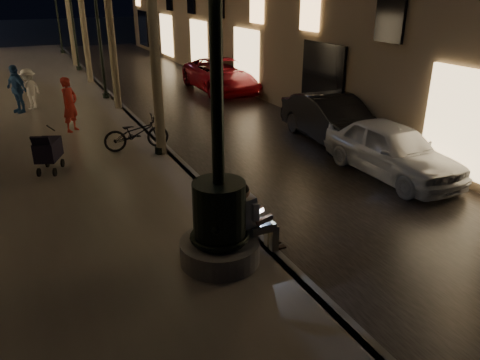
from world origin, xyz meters
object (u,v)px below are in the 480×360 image
lamp_curb_a (152,45)px  pedestrian_red (70,105)px  car_third (222,75)px  lamp_curb_d (56,8)px  pedestrian_white (29,89)px  lamp_curb_b (98,24)px  car_front (392,150)px  bicycle (136,133)px  lamp_curb_c (72,14)px  fountain_lamppost (219,209)px  seated_man_laptop (251,217)px  pedestrian_blue (17,89)px  stroller (48,150)px  car_second (333,120)px

lamp_curb_a → pedestrian_red: lamp_curb_a is taller
lamp_curb_a → car_third: lamp_curb_a is taller
car_third → lamp_curb_d: bearing=110.0°
pedestrian_white → lamp_curb_b: bearing=149.8°
lamp_curb_d → pedestrian_white: bearing=-100.2°
lamp_curb_a → lamp_curb_d: same height
lamp_curb_a → car_front: lamp_curb_a is taller
lamp_curb_b → bicycle: (-0.49, -7.35, -2.54)m
pedestrian_white → lamp_curb_c: bearing=-152.2°
lamp_curb_d → fountain_lamppost: bearing=-91.3°
lamp_curb_d → bicycle: 23.49m
fountain_lamppost → seated_man_laptop: size_ratio=3.74×
pedestrian_blue → car_third: bearing=64.2°
lamp_curb_c → stroller: bearing=-100.4°
car_third → fountain_lamppost: bearing=-112.9°
pedestrian_red → lamp_curb_b: bearing=21.3°
pedestrian_blue → seated_man_laptop: bearing=-18.3°
lamp_curb_c → car_second: lamp_curb_c is taller
lamp_curb_a → lamp_curb_d: size_ratio=1.00×
lamp_curb_b → seated_man_laptop: bearing=-90.4°
seated_man_laptop → bicycle: size_ratio=0.74×
seated_man_laptop → lamp_curb_d: lamp_curb_d is taller
car_second → lamp_curb_a: bearing=177.1°
seated_man_laptop → lamp_curb_b: 14.19m
lamp_curb_a → lamp_curb_b: same height
car_front → pedestrian_red: 10.17m
fountain_lamppost → pedestrian_red: fountain_lamppost is taller
pedestrian_blue → bicycle: 6.94m
lamp_curb_d → pedestrian_red: lamp_curb_d is taller
lamp_curb_a → car_second: size_ratio=1.07×
lamp_curb_b → stroller: (-2.98, -8.18, -2.43)m
car_second → pedestrian_red: bearing=155.6°
fountain_lamppost → pedestrian_white: bearing=99.8°
lamp_curb_d → car_front: bearing=-79.4°
car_second → pedestrian_white: size_ratio=2.89×
car_third → bicycle: bearing=-128.1°
car_second → pedestrian_blue: 11.79m
lamp_curb_b → car_third: bearing=0.3°
pedestrian_white → pedestrian_blue: 0.61m
car_second → bicycle: car_second is taller
pedestrian_red → pedestrian_white: bearing=59.5°
pedestrian_red → pedestrian_blue: pedestrian_blue is taller
car_front → car_second: (0.32, 3.03, 0.03)m
seated_man_laptop → pedestrian_blue: size_ratio=0.78×
car_third → pedestrian_white: size_ratio=3.47×
seated_man_laptop → lamp_curb_d: 30.09m
fountain_lamppost → seated_man_laptop: bearing=0.0°
fountain_lamppost → bicycle: (0.21, 6.65, -0.51)m
lamp_curb_a → pedestrian_red: 4.50m
lamp_curb_b → stroller: lamp_curb_b is taller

